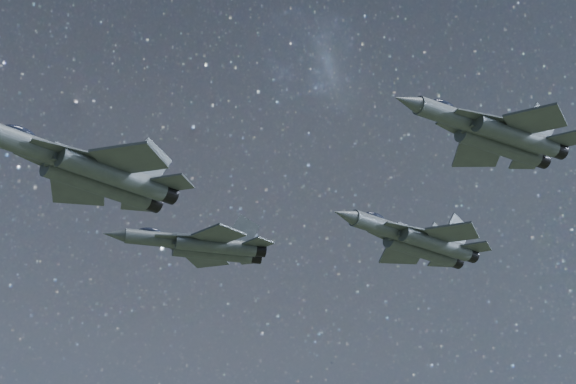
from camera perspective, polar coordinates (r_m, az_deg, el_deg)
name	(u,v)px	position (r m, az deg, el deg)	size (l,w,h in m)	color
jet_lead	(88,170)	(78.70, -11.75, 1.31)	(20.26, 13.78, 5.09)	#374045
jet_left	(201,245)	(103.09, -5.17, -3.17)	(18.16, 12.44, 4.56)	#374045
jet_right	(495,134)	(74.75, 12.14, 3.41)	(16.38, 11.55, 4.14)	#374045
jet_slot	(417,241)	(98.38, 7.67, -2.87)	(19.07, 13.18, 4.79)	#374045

